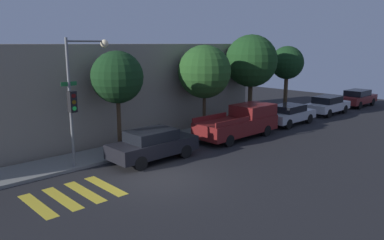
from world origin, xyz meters
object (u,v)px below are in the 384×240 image
object	(u,v)px
tree_far_end	(251,61)
tree_behind_truck	(287,63)
sedan_middle	(289,114)
tree_midblock	(205,72)
sedan_far_end	(328,105)
pickup_truck	(241,122)
sedan_tail_of_row	(358,98)
traffic_light_pole	(79,87)
sedan_near_corner	(153,144)
tree_near_corner	(117,77)

from	to	relation	value
tree_far_end	tree_behind_truck	size ratio (longest dim) A/B	1.15
sedan_middle	tree_behind_truck	world-z (taller)	tree_behind_truck
tree_midblock	sedan_far_end	bearing A→B (deg)	-11.18
tree_far_end	tree_behind_truck	distance (m)	4.45
sedan_middle	sedan_far_end	world-z (taller)	sedan_far_end
sedan_far_end	tree_far_end	world-z (taller)	tree_far_end
pickup_truck	sedan_tail_of_row	world-z (taller)	pickup_truck
pickup_truck	traffic_light_pole	bearing A→B (deg)	172.31
traffic_light_pole	sedan_near_corner	world-z (taller)	traffic_light_pole
tree_near_corner	traffic_light_pole	bearing A→B (deg)	-158.67
sedan_middle	sedan_tail_of_row	bearing A→B (deg)	0.00
traffic_light_pole	sedan_tail_of_row	bearing A→B (deg)	-2.85
sedan_far_end	sedan_tail_of_row	distance (m)	5.50
sedan_middle	sedan_tail_of_row	size ratio (longest dim) A/B	0.95
tree_near_corner	tree_behind_truck	distance (m)	15.08
sedan_tail_of_row	tree_midblock	bearing A→B (deg)	172.40
sedan_near_corner	sedan_tail_of_row	bearing A→B (deg)	0.00
sedan_far_end	sedan_tail_of_row	bearing A→B (deg)	0.00
pickup_truck	sedan_tail_of_row	bearing A→B (deg)	0.00
pickup_truck	sedan_middle	size ratio (longest dim) A/B	1.31
sedan_middle	traffic_light_pole	bearing A→B (deg)	175.03
pickup_truck	sedan_near_corner	bearing A→B (deg)	180.00
sedan_tail_of_row	tree_near_corner	world-z (taller)	tree_near_corner
pickup_truck	sedan_far_end	xyz separation A→B (m)	(10.67, 0.00, -0.17)
sedan_near_corner	pickup_truck	xyz separation A→B (m)	(6.50, -0.00, 0.14)
pickup_truck	tree_far_end	distance (m)	5.52
tree_midblock	sedan_tail_of_row	bearing A→B (deg)	-7.60
sedan_tail_of_row	tree_midblock	size ratio (longest dim) A/B	0.82
pickup_truck	tree_near_corner	world-z (taller)	tree_near_corner
tree_behind_truck	sedan_near_corner	bearing A→B (deg)	-171.25
pickup_truck	sedan_far_end	world-z (taller)	pickup_truck
tree_near_corner	tree_midblock	distance (m)	6.11
sedan_far_end	tree_far_end	size ratio (longest dim) A/B	0.70
sedan_near_corner	tree_behind_truck	xyz separation A→B (m)	(14.70, 2.26, 3.19)
sedan_far_end	tree_behind_truck	distance (m)	4.65
pickup_truck	tree_behind_truck	distance (m)	9.03
pickup_truck	tree_far_end	xyz separation A→B (m)	(3.76, 2.26, 3.35)
traffic_light_pole	tree_behind_truck	distance (m)	17.64
tree_near_corner	sedan_middle	bearing A→B (deg)	-10.60
traffic_light_pole	tree_behind_truck	xyz separation A→B (m)	(17.61, 0.99, 0.35)
sedan_tail_of_row	tree_behind_truck	bearing A→B (deg)	164.18
sedan_tail_of_row	tree_behind_truck	size ratio (longest dim) A/B	0.84
tree_far_end	sedan_near_corner	bearing A→B (deg)	-167.57
sedan_near_corner	tree_midblock	distance (m)	6.85
sedan_middle	tree_behind_truck	distance (m)	4.96
traffic_light_pole	sedan_far_end	bearing A→B (deg)	-3.62
traffic_light_pole	sedan_tail_of_row	xyz separation A→B (m)	(25.59, -1.27, -2.85)
tree_far_end	tree_near_corner	bearing A→B (deg)	-180.00
sedan_near_corner	tree_far_end	bearing A→B (deg)	12.43
sedan_tail_of_row	tree_midblock	distance (m)	17.36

